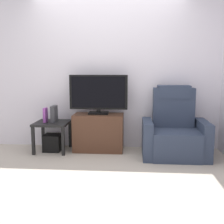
{
  "coord_description": "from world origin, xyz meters",
  "views": [
    {
      "loc": [
        0.42,
        -3.55,
        1.32
      ],
      "look_at": [
        0.1,
        0.5,
        0.7
      ],
      "focal_mm": 44.21,
      "sensor_mm": 36.0,
      "label": 1
    }
  ],
  "objects_px": {
    "television": "(98,94)",
    "book_upright": "(45,115)",
    "side_table": "(52,127)",
    "tv_stand": "(99,132)",
    "recliner_armchair": "(174,132)",
    "subwoofer_box": "(53,143)",
    "game_console": "(54,114)"
  },
  "relations": [
    {
      "from": "recliner_armchair",
      "to": "game_console",
      "type": "relative_size",
      "value": 4.06
    },
    {
      "from": "book_upright",
      "to": "game_console",
      "type": "distance_m",
      "value": 0.14
    },
    {
      "from": "tv_stand",
      "to": "recliner_armchair",
      "type": "relative_size",
      "value": 0.75
    },
    {
      "from": "tv_stand",
      "to": "recliner_armchair",
      "type": "distance_m",
      "value": 1.22
    },
    {
      "from": "subwoofer_box",
      "to": "book_upright",
      "type": "relative_size",
      "value": 1.18
    },
    {
      "from": "recliner_armchair",
      "to": "book_upright",
      "type": "xyz_separation_m",
      "value": [
        -2.06,
        0.08,
        0.23
      ]
    },
    {
      "from": "book_upright",
      "to": "game_console",
      "type": "xyz_separation_m",
      "value": [
        0.14,
        0.03,
        0.02
      ]
    },
    {
      "from": "tv_stand",
      "to": "subwoofer_box",
      "type": "xyz_separation_m",
      "value": [
        -0.75,
        -0.09,
        -0.17
      ]
    },
    {
      "from": "television",
      "to": "side_table",
      "type": "xyz_separation_m",
      "value": [
        -0.75,
        -0.11,
        -0.54
      ]
    },
    {
      "from": "recliner_armchair",
      "to": "side_table",
      "type": "relative_size",
      "value": 2.0
    },
    {
      "from": "side_table",
      "to": "book_upright",
      "type": "relative_size",
      "value": 2.32
    },
    {
      "from": "tv_stand",
      "to": "book_upright",
      "type": "distance_m",
      "value": 0.91
    },
    {
      "from": "television",
      "to": "book_upright",
      "type": "xyz_separation_m",
      "value": [
        -0.85,
        -0.13,
        -0.34
      ]
    },
    {
      "from": "television",
      "to": "book_upright",
      "type": "height_order",
      "value": "television"
    },
    {
      "from": "subwoofer_box",
      "to": "side_table",
      "type": "bearing_deg",
      "value": 180.0
    },
    {
      "from": "tv_stand",
      "to": "side_table",
      "type": "bearing_deg",
      "value": -173.41
    },
    {
      "from": "tv_stand",
      "to": "television",
      "type": "bearing_deg",
      "value": 90.0
    },
    {
      "from": "television",
      "to": "side_table",
      "type": "relative_size",
      "value": 1.75
    },
    {
      "from": "tv_stand",
      "to": "television",
      "type": "distance_m",
      "value": 0.64
    },
    {
      "from": "game_console",
      "to": "recliner_armchair",
      "type": "bearing_deg",
      "value": -3.37
    },
    {
      "from": "recliner_armchair",
      "to": "subwoofer_box",
      "type": "distance_m",
      "value": 1.97
    },
    {
      "from": "tv_stand",
      "to": "recliner_armchair",
      "type": "xyz_separation_m",
      "value": [
        1.2,
        -0.19,
        0.07
      ]
    },
    {
      "from": "recliner_armchair",
      "to": "book_upright",
      "type": "distance_m",
      "value": 2.07
    },
    {
      "from": "recliner_armchair",
      "to": "side_table",
      "type": "distance_m",
      "value": 1.96
    },
    {
      "from": "television",
      "to": "book_upright",
      "type": "distance_m",
      "value": 0.93
    },
    {
      "from": "subwoofer_box",
      "to": "recliner_armchair",
      "type": "bearing_deg",
      "value": -3.01
    },
    {
      "from": "tv_stand",
      "to": "television",
      "type": "height_order",
      "value": "television"
    },
    {
      "from": "subwoofer_box",
      "to": "television",
      "type": "bearing_deg",
      "value": 7.99
    },
    {
      "from": "television",
      "to": "book_upright",
      "type": "bearing_deg",
      "value": -171.62
    },
    {
      "from": "game_console",
      "to": "book_upright",
      "type": "bearing_deg",
      "value": -167.47
    },
    {
      "from": "side_table",
      "to": "recliner_armchair",
      "type": "bearing_deg",
      "value": -3.01
    },
    {
      "from": "tv_stand",
      "to": "television",
      "type": "relative_size",
      "value": 0.86
    }
  ]
}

